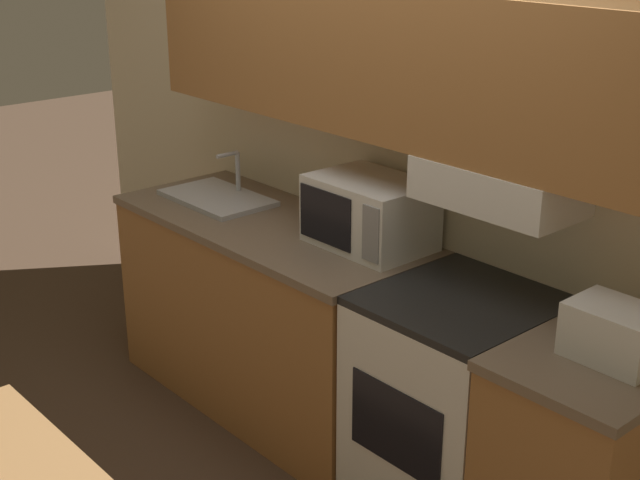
% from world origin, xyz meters
% --- Properties ---
extents(ground_plane, '(16.00, 16.00, 0.00)m').
position_xyz_m(ground_plane, '(0.00, 0.00, 0.00)').
color(ground_plane, '#4C3828').
extents(wall_back, '(5.15, 0.38, 2.55)m').
position_xyz_m(wall_back, '(0.01, -0.06, 1.45)').
color(wall_back, beige).
rests_on(wall_back, ground_plane).
extents(lower_counter_main, '(1.61, 0.69, 0.92)m').
position_xyz_m(lower_counter_main, '(-0.58, -0.34, 0.46)').
color(lower_counter_main, '#A36B38').
rests_on(lower_counter_main, ground_plane).
extents(lower_counter_right_stub, '(0.52, 0.69, 0.92)m').
position_xyz_m(lower_counter_right_stub, '(1.12, -0.34, 0.46)').
color(lower_counter_right_stub, '#A36B38').
rests_on(lower_counter_right_stub, ground_plane).
extents(stove_range, '(0.62, 0.67, 0.92)m').
position_xyz_m(stove_range, '(0.54, -0.33, 0.46)').
color(stove_range, white).
rests_on(stove_range, ground_plane).
extents(microwave, '(0.49, 0.36, 0.29)m').
position_xyz_m(microwave, '(-0.07, -0.21, 1.06)').
color(microwave, white).
rests_on(microwave, lower_counter_main).
extents(toaster, '(0.30, 0.21, 0.18)m').
position_xyz_m(toaster, '(1.16, -0.33, 1.01)').
color(toaster, white).
rests_on(toaster, lower_counter_right_stub).
extents(sink_basin, '(0.55, 0.34, 0.23)m').
position_xyz_m(sink_basin, '(-0.99, -0.34, 0.93)').
color(sink_basin, '#B7BABF').
rests_on(sink_basin, lower_counter_main).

